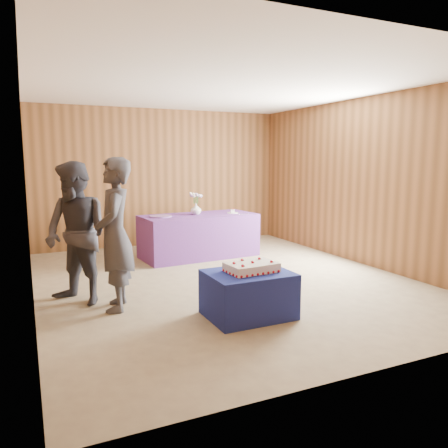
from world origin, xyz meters
TOP-DOWN VIEW (x-y plane):
  - ground at (0.00, 0.00)m, footprint 6.00×6.00m
  - room_shell at (0.00, 0.00)m, footprint 5.04×6.04m
  - cake_table at (-0.36, -1.45)m, footprint 0.91×0.71m
  - serving_table at (0.24, 1.57)m, footprint 2.06×1.05m
  - sheet_cake at (-0.32, -1.44)m, footprint 0.59×0.43m
  - vase at (0.20, 1.59)m, footprint 0.22×0.22m
  - flower_spray at (0.20, 1.59)m, footprint 0.23×0.23m
  - platter at (-0.46, 1.56)m, footprint 0.50×0.50m
  - plate at (0.87, 1.50)m, footprint 0.24×0.24m
  - cake_slice at (0.87, 1.50)m, footprint 0.08×0.07m
  - knife at (0.98, 1.30)m, footprint 0.26×0.05m
  - guest_left at (-1.62, -0.59)m, footprint 0.56×0.72m
  - guest_right at (-2.00, -0.21)m, footprint 1.01×1.05m

SIDE VIEW (x-z plane):
  - ground at x=0.00m, z-range 0.00..0.00m
  - cake_table at x=-0.36m, z-range 0.00..0.50m
  - serving_table at x=0.24m, z-range 0.00..0.75m
  - sheet_cake at x=-0.32m, z-range 0.48..0.61m
  - knife at x=0.98m, z-range 0.75..0.75m
  - plate at x=0.87m, z-range 0.75..0.76m
  - platter at x=-0.46m, z-range 0.75..0.77m
  - cake_slice at x=0.87m, z-range 0.75..0.83m
  - vase at x=0.20m, z-range 0.75..0.94m
  - guest_right at x=-2.00m, z-range 0.00..1.70m
  - guest_left at x=-1.62m, z-range 0.00..1.74m
  - flower_spray at x=0.20m, z-range 1.01..1.18m
  - room_shell at x=0.00m, z-range 0.44..3.16m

